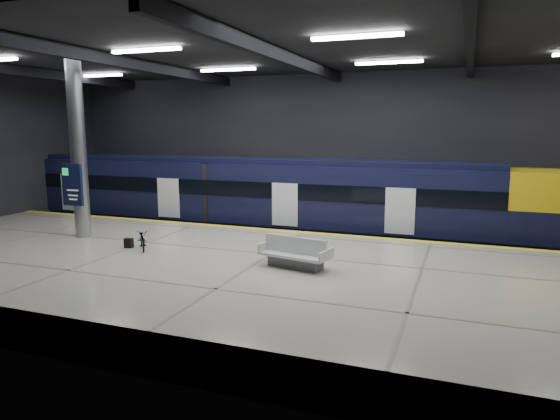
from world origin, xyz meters
The scene contains 10 objects.
ground centered at (0.00, 0.00, 0.00)m, with size 30.00×30.00×0.00m, color black.
room_shell centered at (0.00, 0.00, 5.72)m, with size 30.10×16.10×8.05m.
platform centered at (0.00, -2.50, 0.55)m, with size 30.00×11.00×1.10m, color #B4AD98.
safety_strip centered at (0.00, 2.75, 1.11)m, with size 30.00×0.40×0.01m, color yellow.
rails centered at (0.00, 5.50, 0.08)m, with size 30.00×1.52×0.16m.
train centered at (-2.55, 5.50, 2.06)m, with size 29.40×2.84×3.79m.
bench centered at (1.33, -2.28, 1.44)m, with size 2.32×1.31×0.97m.
bicycle centered at (-4.49, -1.98, 1.47)m, with size 0.49×1.41×0.74m, color #99999E.
pannier_bag centered at (-5.09, -1.98, 1.28)m, with size 0.30×0.18×0.35m, color black.
info_column centered at (-8.00, -1.03, 4.46)m, with size 0.90×0.78×6.90m.
Camera 1 is at (6.13, -16.38, 5.36)m, focal length 32.00 mm.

